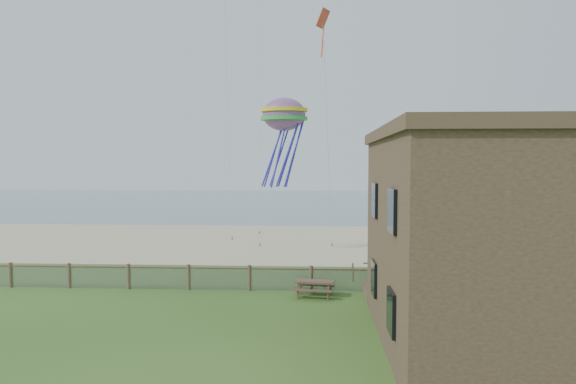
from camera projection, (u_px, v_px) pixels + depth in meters
name	position (u px, v px, depth m)	size (l,w,h in m)	color
ground	(229.00, 330.00, 19.00)	(160.00, 160.00, 0.00)	#31551D
sand_beach	(275.00, 241.00, 40.93)	(72.00, 20.00, 0.02)	#C1B28C
ocean	(296.00, 201.00, 84.80)	(160.00, 68.00, 0.02)	slate
chainlink_fence	(249.00, 279.00, 24.95)	(36.20, 0.20, 1.25)	#4E3F2C
motel_deck	(531.00, 294.00, 23.26)	(15.00, 2.00, 0.50)	brown
picnic_table	(314.00, 289.00, 23.79)	(1.81, 1.36, 0.76)	brown
octopus_kite	(284.00, 140.00, 34.93)	(3.23, 2.28, 6.64)	#E74524
kite_red	(323.00, 30.00, 33.60)	(1.24, 0.70, 2.72)	#CB4123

